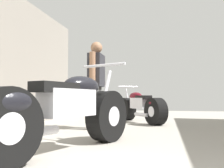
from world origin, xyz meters
name	(u,v)px	position (x,y,z in m)	size (l,w,h in m)	color
ground_plane	(148,138)	(0.00, 3.21, 0.00)	(15.39, 15.39, 0.00)	#9E998E
motorcycle_maroon_cruiser	(65,112)	(-0.79, 2.05, 0.43)	(1.02, 2.13, 1.02)	black
motorcycle_black_naked	(140,107)	(-0.34, 5.42, 0.36)	(1.31, 1.65, 0.88)	black
mechanic_in_blue	(96,79)	(-1.02, 4.02, 0.92)	(0.24, 0.65, 1.63)	#4C4C4C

